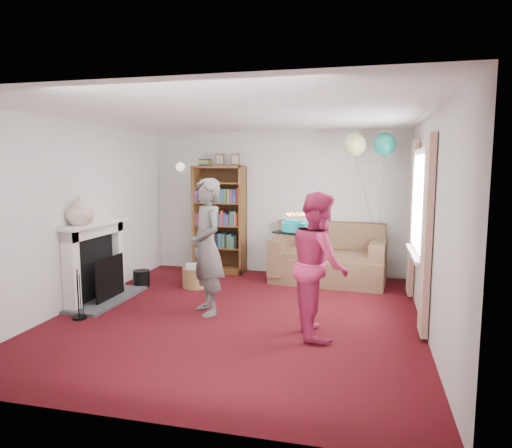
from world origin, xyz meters
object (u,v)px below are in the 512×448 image
(bookcase, at_px, (220,220))
(person_magenta, at_px, (319,264))
(birthday_cake, at_px, (295,227))
(person_striped, at_px, (207,247))
(sofa, at_px, (329,260))

(bookcase, distance_m, person_magenta, 3.38)
(bookcase, xyz_separation_m, person_magenta, (2.04, -2.69, -0.12))
(bookcase, bearing_deg, birthday_cake, -55.04)
(bookcase, bearing_deg, person_striped, -75.93)
(bookcase, xyz_separation_m, birthday_cake, (1.74, -2.49, 0.26))
(person_striped, relative_size, person_magenta, 1.08)
(person_striped, bearing_deg, birthday_cake, 41.46)
(sofa, distance_m, person_striped, 2.53)
(birthday_cake, bearing_deg, person_striped, 169.88)
(sofa, distance_m, birthday_cake, 2.43)
(person_striped, height_order, birthday_cake, person_striped)
(person_magenta, xyz_separation_m, birthday_cake, (-0.30, 0.20, 0.38))
(bookcase, xyz_separation_m, person_striped, (0.57, -2.28, -0.06))
(birthday_cake, bearing_deg, bookcase, 124.96)
(birthday_cake, bearing_deg, sofa, 84.47)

